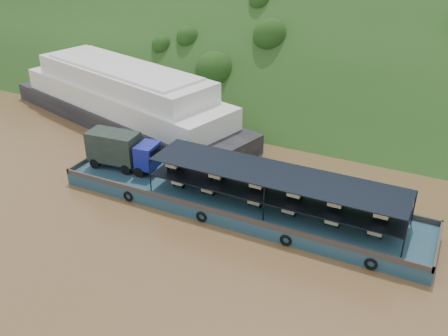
% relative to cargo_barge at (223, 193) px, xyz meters
% --- Properties ---
extents(ground, '(160.00, 160.00, 0.00)m').
position_rel_cargo_barge_xyz_m(ground, '(1.48, -1.75, -1.25)').
color(ground, brown).
rests_on(ground, ground).
extents(hillside, '(140.00, 39.60, 39.60)m').
position_rel_cargo_barge_xyz_m(hillside, '(1.48, 34.25, -1.25)').
color(hillside, '#1D3914').
rests_on(hillside, ground).
extents(cargo_barge, '(35.00, 7.18, 4.98)m').
position_rel_cargo_barge_xyz_m(cargo_barge, '(0.00, 0.00, 0.00)').
color(cargo_barge, '#153C4C').
rests_on(cargo_barge, ground).
extents(passenger_ferry, '(38.92, 19.22, 7.65)m').
position_rel_cargo_barge_xyz_m(passenger_ferry, '(-20.28, 12.57, 2.06)').
color(passenger_ferry, black).
rests_on(passenger_ferry, ground).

